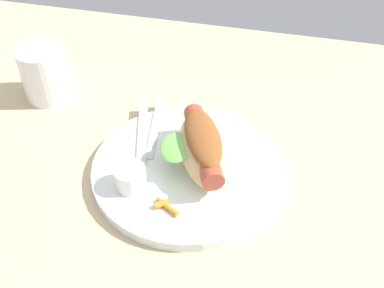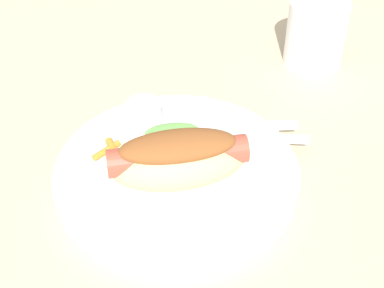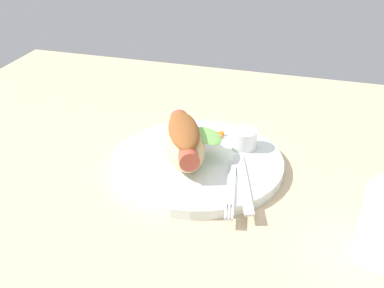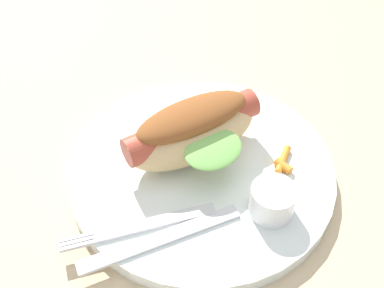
# 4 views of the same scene
# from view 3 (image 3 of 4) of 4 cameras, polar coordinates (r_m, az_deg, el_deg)

# --- Properties ---
(ground_plane) EXTENTS (1.20, 0.90, 0.02)m
(ground_plane) POSITION_cam_3_polar(r_m,az_deg,el_deg) (0.76, 1.70, -3.53)
(ground_plane) COLOR tan
(plate) EXTENTS (0.27, 0.27, 0.02)m
(plate) POSITION_cam_3_polar(r_m,az_deg,el_deg) (0.76, 0.73, -2.23)
(plate) COLOR white
(plate) RESTS_ON ground_plane
(hot_dog) EXTENTS (0.12, 0.16, 0.06)m
(hot_dog) POSITION_cam_3_polar(r_m,az_deg,el_deg) (0.73, -0.94, 0.45)
(hot_dog) COLOR #DBB77A
(hot_dog) RESTS_ON plate
(sauce_ramekin) EXTENTS (0.04, 0.04, 0.03)m
(sauce_ramekin) POSITION_cam_3_polar(r_m,az_deg,el_deg) (0.78, 6.38, 0.64)
(sauce_ramekin) COLOR white
(sauce_ramekin) RESTS_ON plate
(fork) EXTENTS (0.04, 0.15, 0.00)m
(fork) POSITION_cam_3_polar(r_m,az_deg,el_deg) (0.68, 4.75, -5.16)
(fork) COLOR silver
(fork) RESTS_ON plate
(knife) EXTENTS (0.06, 0.15, 0.00)m
(knife) POSITION_cam_3_polar(r_m,az_deg,el_deg) (0.69, 6.28, -4.67)
(knife) COLOR silver
(knife) RESTS_ON plate
(carrot_garnish) EXTENTS (0.04, 0.03, 0.01)m
(carrot_garnish) POSITION_cam_3_polar(r_m,az_deg,el_deg) (0.82, 2.79, 1.32)
(carrot_garnish) COLOR orange
(carrot_garnish) RESTS_ON plate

